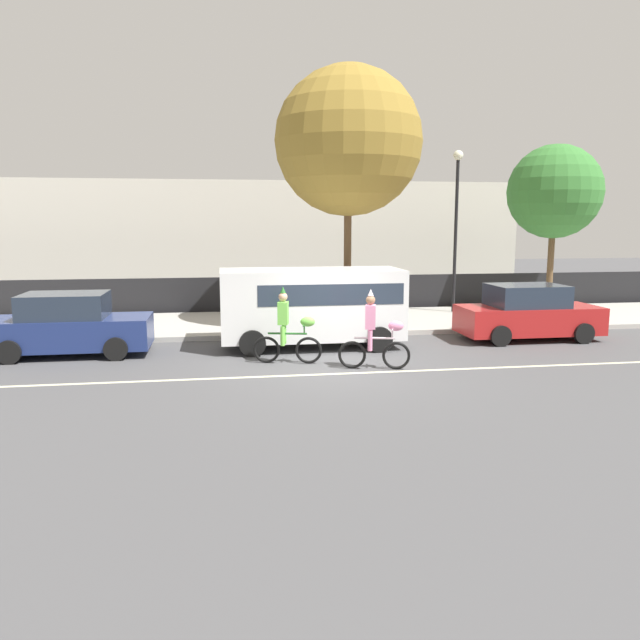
% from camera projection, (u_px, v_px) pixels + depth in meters
% --- Properties ---
extents(ground_plane, '(80.00, 80.00, 0.00)m').
position_uv_depth(ground_plane, '(340.00, 369.00, 14.92)').
color(ground_plane, '#4C4C4F').
extents(road_centre_line, '(36.00, 0.14, 0.01)m').
position_uv_depth(road_centre_line, '(344.00, 373.00, 14.44)').
color(road_centre_line, beige).
rests_on(road_centre_line, ground).
extents(sidewalk_curb, '(60.00, 5.00, 0.15)m').
position_uv_depth(sidewalk_curb, '(304.00, 322.00, 21.25)').
color(sidewalk_curb, '#ADAAA3').
rests_on(sidewalk_curb, ground).
extents(fence_line, '(40.00, 0.08, 1.40)m').
position_uv_depth(fence_line, '(294.00, 294.00, 23.98)').
color(fence_line, black).
rests_on(fence_line, ground).
extents(building_backdrop, '(28.00, 8.00, 5.30)m').
position_uv_depth(building_backdrop, '(221.00, 238.00, 31.64)').
color(building_backdrop, beige).
rests_on(building_backdrop, ground).
extents(parade_cyclist_lime, '(1.69, 0.57, 1.92)m').
position_uv_depth(parade_cyclist_lime, '(288.00, 330.00, 15.37)').
color(parade_cyclist_lime, black).
rests_on(parade_cyclist_lime, ground).
extents(parade_cyclist_pink, '(1.69, 0.59, 1.92)m').
position_uv_depth(parade_cyclist_pink, '(375.00, 334.00, 14.77)').
color(parade_cyclist_pink, black).
rests_on(parade_cyclist_pink, ground).
extents(parked_van_white, '(5.00, 2.22, 2.18)m').
position_uv_depth(parked_van_white, '(314.00, 302.00, 17.32)').
color(parked_van_white, white).
rests_on(parked_van_white, ground).
extents(parked_car_red, '(4.10, 1.92, 1.64)m').
position_uv_depth(parked_car_red, '(528.00, 314.00, 18.49)').
color(parked_car_red, '#AD1E1E').
rests_on(parked_car_red, ground).
extents(parked_car_navy, '(4.10, 1.92, 1.64)m').
position_uv_depth(parked_car_navy, '(69.00, 326.00, 16.32)').
color(parked_car_navy, navy).
rests_on(parked_car_navy, ground).
extents(street_lamp_post, '(0.36, 0.36, 5.86)m').
position_uv_depth(street_lamp_post, '(456.00, 207.00, 22.68)').
color(street_lamp_post, black).
rests_on(street_lamp_post, sidewalk_curb).
extents(street_tree_near_lamp, '(3.53, 3.53, 6.21)m').
position_uv_depth(street_tree_near_lamp, '(555.00, 192.00, 23.57)').
color(street_tree_near_lamp, brown).
rests_on(street_tree_near_lamp, sidewalk_curb).
extents(street_tree_far_corner, '(4.59, 4.59, 8.08)m').
position_uv_depth(street_tree_far_corner, '(348.00, 142.00, 19.32)').
color(street_tree_far_corner, brown).
rests_on(street_tree_far_corner, sidewalk_curb).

